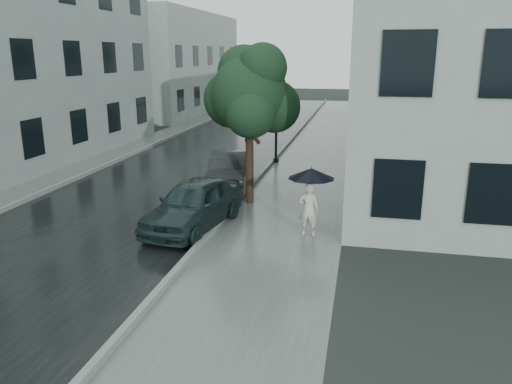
% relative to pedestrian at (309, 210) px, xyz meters
% --- Properties ---
extents(ground, '(120.00, 120.00, 0.00)m').
position_rel_pedestrian_xyz_m(ground, '(-1.07, -2.00, -0.76)').
color(ground, black).
rests_on(ground, ground).
extents(sidewalk, '(3.50, 60.00, 0.01)m').
position_rel_pedestrian_xyz_m(sidewalk, '(-0.82, 10.00, -0.76)').
color(sidewalk, slate).
rests_on(sidewalk, ground).
extents(kerb_near, '(0.15, 60.00, 0.15)m').
position_rel_pedestrian_xyz_m(kerb_near, '(-2.65, 10.00, -0.69)').
color(kerb_near, slate).
rests_on(kerb_near, ground).
extents(asphalt_road, '(6.85, 60.00, 0.00)m').
position_rel_pedestrian_xyz_m(asphalt_road, '(-6.15, 10.00, -0.76)').
color(asphalt_road, black).
rests_on(asphalt_road, ground).
extents(kerb_far, '(0.15, 60.00, 0.15)m').
position_rel_pedestrian_xyz_m(kerb_far, '(-9.65, 10.00, -0.69)').
color(kerb_far, slate).
rests_on(kerb_far, ground).
extents(sidewalk_far, '(1.70, 60.00, 0.01)m').
position_rel_pedestrian_xyz_m(sidewalk_far, '(-10.57, 10.00, -0.76)').
color(sidewalk_far, '#4C5451').
rests_on(sidewalk_far, ground).
extents(building_near, '(7.02, 36.00, 9.00)m').
position_rel_pedestrian_xyz_m(building_near, '(4.40, 17.50, 3.74)').
color(building_near, '#93A09B').
rests_on(building_near, ground).
extents(building_far_b, '(7.02, 18.00, 8.00)m').
position_rel_pedestrian_xyz_m(building_far_b, '(-14.84, 28.00, 3.24)').
color(building_far_b, '#93A09B').
rests_on(building_far_b, ground).
extents(pedestrian, '(0.55, 0.37, 1.50)m').
position_rel_pedestrian_xyz_m(pedestrian, '(0.00, 0.00, 0.00)').
color(pedestrian, beige).
rests_on(pedestrian, sidewalk).
extents(umbrella, '(1.27, 1.27, 1.02)m').
position_rel_pedestrian_xyz_m(umbrella, '(0.04, 0.02, 1.00)').
color(umbrella, black).
rests_on(umbrella, ground).
extents(street_tree, '(3.20, 2.90, 5.15)m').
position_rel_pedestrian_xyz_m(street_tree, '(-2.26, 2.85, 2.83)').
color(street_tree, '#332619').
rests_on(street_tree, ground).
extents(lamp_post, '(0.82, 0.47, 4.85)m').
position_rel_pedestrian_xyz_m(lamp_post, '(-2.66, 9.14, 2.03)').
color(lamp_post, black).
rests_on(lamp_post, ground).
extents(car_near, '(2.26, 4.26, 1.38)m').
position_rel_pedestrian_xyz_m(car_near, '(-3.27, 0.04, -0.06)').
color(car_near, '#192B2B').
rests_on(car_near, ground).
extents(car_far, '(1.95, 4.11, 1.30)m').
position_rel_pedestrian_xyz_m(car_far, '(-3.40, 4.50, -0.10)').
color(car_far, black).
rests_on(car_far, ground).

